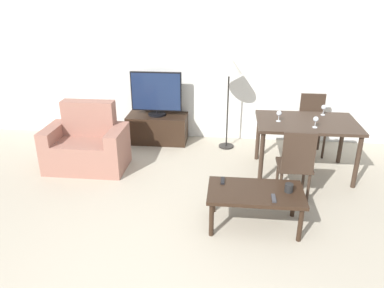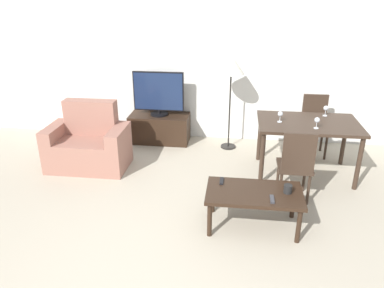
% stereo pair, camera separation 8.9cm
% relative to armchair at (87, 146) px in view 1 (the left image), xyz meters
% --- Properties ---
extents(wall_back, '(7.73, 0.06, 2.70)m').
position_rel_armchair_xyz_m(wall_back, '(1.46, 1.37, 1.02)').
color(wall_back, white).
rests_on(wall_back, ground_plane).
extents(armchair, '(1.10, 0.66, 0.93)m').
position_rel_armchair_xyz_m(armchair, '(0.00, 0.00, 0.00)').
color(armchair, '#9E6B5B').
rests_on(armchair, ground_plane).
extents(tv_stand, '(0.97, 0.48, 0.46)m').
position_rel_armchair_xyz_m(tv_stand, '(0.81, 1.06, -0.10)').
color(tv_stand, black).
rests_on(tv_stand, ground_plane).
extents(tv, '(0.82, 0.29, 0.71)m').
position_rel_armchair_xyz_m(tv, '(0.81, 1.05, 0.49)').
color(tv, black).
rests_on(tv, tv_stand).
extents(coffee_table, '(1.00, 0.56, 0.43)m').
position_rel_armchair_xyz_m(coffee_table, '(2.29, -1.21, 0.05)').
color(coffee_table, black).
rests_on(coffee_table, ground_plane).
extents(dining_table, '(1.31, 0.87, 0.75)m').
position_rel_armchair_xyz_m(dining_table, '(3.02, 0.15, 0.34)').
color(dining_table, '#38281E').
rests_on(dining_table, ground_plane).
extents(dining_chair_near, '(0.40, 0.40, 0.91)m').
position_rel_armchair_xyz_m(dining_chair_near, '(2.79, -0.60, 0.17)').
color(dining_chair_near, '#38281E').
rests_on(dining_chair_near, ground_plane).
extents(dining_chair_far, '(0.40, 0.40, 0.91)m').
position_rel_armchair_xyz_m(dining_chair_far, '(3.25, 0.89, 0.17)').
color(dining_chair_far, '#38281E').
rests_on(dining_chair_far, ground_plane).
extents(floor_lamp, '(0.39, 0.39, 1.47)m').
position_rel_armchair_xyz_m(floor_lamp, '(1.95, 0.93, 0.96)').
color(floor_lamp, black).
rests_on(floor_lamp, ground_plane).
extents(remote_primary, '(0.04, 0.15, 0.02)m').
position_rel_armchair_xyz_m(remote_primary, '(1.94, -1.03, 0.11)').
color(remote_primary, black).
rests_on(remote_primary, coffee_table).
extents(remote_secondary, '(0.04, 0.15, 0.02)m').
position_rel_armchair_xyz_m(remote_secondary, '(2.46, -1.36, 0.11)').
color(remote_secondary, '#38383D').
rests_on(remote_secondary, coffee_table).
extents(cup_white_near, '(0.09, 0.09, 0.09)m').
position_rel_armchair_xyz_m(cup_white_near, '(2.63, -1.19, 0.15)').
color(cup_white_near, black).
rests_on(cup_white_near, coffee_table).
extents(wine_glass_left, '(0.07, 0.07, 0.15)m').
position_rel_armchair_xyz_m(wine_glass_left, '(3.07, -0.09, 0.53)').
color(wine_glass_left, silver).
rests_on(wine_glass_left, dining_table).
extents(wine_glass_center, '(0.07, 0.07, 0.15)m').
position_rel_armchair_xyz_m(wine_glass_center, '(2.63, 0.10, 0.53)').
color(wine_glass_center, silver).
rests_on(wine_glass_center, dining_table).
extents(wine_glass_right, '(0.07, 0.07, 0.15)m').
position_rel_armchair_xyz_m(wine_glass_right, '(3.28, 0.43, 0.53)').
color(wine_glass_right, silver).
rests_on(wine_glass_right, dining_table).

